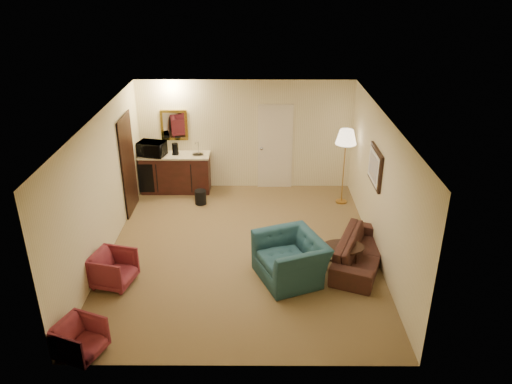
# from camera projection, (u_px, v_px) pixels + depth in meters

# --- Properties ---
(ground) EXTENTS (6.00, 6.00, 0.00)m
(ground) POSITION_uv_depth(u_px,v_px,m) (242.00, 250.00, 9.50)
(ground) COLOR olive
(ground) RESTS_ON ground
(room_walls) EXTENTS (5.02, 6.01, 2.61)m
(room_walls) POSITION_uv_depth(u_px,v_px,m) (237.00, 151.00, 9.48)
(room_walls) COLOR beige
(room_walls) RESTS_ON ground
(wetbar_cabinet) EXTENTS (1.64, 0.58, 0.92)m
(wetbar_cabinet) POSITION_uv_depth(u_px,v_px,m) (176.00, 173.00, 11.78)
(wetbar_cabinet) COLOR #3C1713
(wetbar_cabinet) RESTS_ON ground
(sofa) EXTENTS (1.20, 1.92, 0.73)m
(sofa) POSITION_uv_depth(u_px,v_px,m) (361.00, 247.00, 8.91)
(sofa) COLOR black
(sofa) RESTS_ON ground
(teal_armchair) EXTENTS (1.14, 1.36, 1.02)m
(teal_armchair) POSITION_uv_depth(u_px,v_px,m) (291.00, 252.00, 8.47)
(teal_armchair) COLOR #224855
(teal_armchair) RESTS_ON ground
(rose_chair_near) EXTENTS (0.74, 0.77, 0.66)m
(rose_chair_near) POSITION_uv_depth(u_px,v_px,m) (113.00, 267.00, 8.36)
(rose_chair_near) COLOR maroon
(rose_chair_near) RESTS_ON ground
(rose_chair_far) EXTENTS (0.72, 0.74, 0.60)m
(rose_chair_far) POSITION_uv_depth(u_px,v_px,m) (80.00, 338.00, 6.84)
(rose_chair_far) COLOR maroon
(rose_chair_far) RESTS_ON ground
(coffee_table) EXTENTS (0.86, 0.67, 0.44)m
(coffee_table) POSITION_uv_depth(u_px,v_px,m) (342.00, 257.00, 8.87)
(coffee_table) COLOR black
(coffee_table) RESTS_ON ground
(floor_lamp) EXTENTS (0.57, 0.57, 1.73)m
(floor_lamp) POSITION_uv_depth(u_px,v_px,m) (344.00, 167.00, 11.03)
(floor_lamp) COLOR #B1813B
(floor_lamp) RESTS_ON ground
(waste_bin) EXTENTS (0.32, 0.32, 0.32)m
(waste_bin) POSITION_uv_depth(u_px,v_px,m) (201.00, 197.00, 11.25)
(waste_bin) COLOR black
(waste_bin) RESTS_ON ground
(microwave) EXTENTS (0.67, 0.47, 0.41)m
(microwave) POSITION_uv_depth(u_px,v_px,m) (152.00, 147.00, 11.44)
(microwave) COLOR black
(microwave) RESTS_ON wetbar_cabinet
(coffee_maker) EXTENTS (0.17, 0.17, 0.27)m
(coffee_maker) POSITION_uv_depth(u_px,v_px,m) (175.00, 149.00, 11.54)
(coffee_maker) COLOR black
(coffee_maker) RESTS_ON wetbar_cabinet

